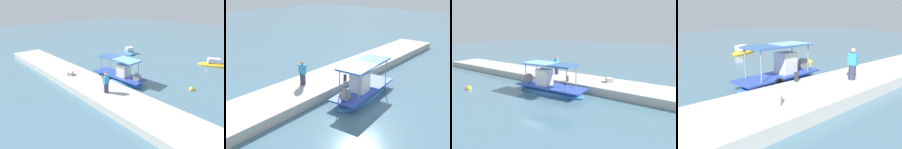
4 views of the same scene
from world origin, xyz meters
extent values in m
plane|color=slate|center=(0.00, 0.00, 0.00)|extent=(120.00, 120.00, 0.00)
cube|color=beige|center=(0.00, -3.91, 0.32)|extent=(36.00, 3.79, 0.63)
ellipsoid|color=#3470B6|center=(-0.98, -0.38, 0.08)|extent=(6.28, 2.34, 0.86)
cube|color=#324FBB|center=(-0.98, -0.38, 0.56)|extent=(6.03, 2.33, 0.10)
cube|color=white|center=(-0.37, -0.33, 1.23)|extent=(1.18, 1.12, 1.44)
cylinder|color=gray|center=(0.93, 0.48, 1.43)|extent=(0.07, 0.07, 1.84)
cylinder|color=gray|center=(1.03, -0.94, 1.43)|extent=(0.07, 0.07, 1.84)
cylinder|color=gray|center=(-3.00, 0.18, 1.43)|extent=(0.07, 0.07, 1.84)
cylinder|color=gray|center=(-2.89, -1.24, 1.43)|extent=(0.07, 0.07, 1.84)
cube|color=#3962A4|center=(-0.98, -0.38, 2.41)|extent=(4.56, 2.16, 0.12)
torus|color=black|center=(-1.83, -1.42, 0.36)|extent=(0.75, 0.24, 0.74)
cylinder|color=gray|center=(1.35, -0.20, 0.96)|extent=(0.82, 0.41, 0.80)
cylinder|color=#343553|center=(1.30, -4.14, 1.05)|extent=(0.43, 0.43, 0.83)
cube|color=#3694D0|center=(1.30, -4.14, 1.81)|extent=(0.32, 0.53, 0.69)
sphere|color=tan|center=(1.30, -4.14, 2.28)|extent=(0.27, 0.27, 0.27)
cylinder|color=#2D2D33|center=(-1.30, -2.31, 0.88)|extent=(0.24, 0.24, 0.51)
cube|color=beige|center=(-4.42, -4.23, 0.81)|extent=(0.84, 0.86, 0.36)
sphere|color=yellow|center=(5.47, 3.00, 0.10)|extent=(0.48, 0.48, 0.48)
camera|label=1|loc=(12.40, -13.62, 7.90)|focal=30.40mm
camera|label=2|loc=(12.81, 8.58, 7.58)|focal=40.55mm
camera|label=3|loc=(-11.64, 12.48, 5.27)|focal=33.90mm
camera|label=4|loc=(-9.93, -11.37, 4.07)|focal=37.65mm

